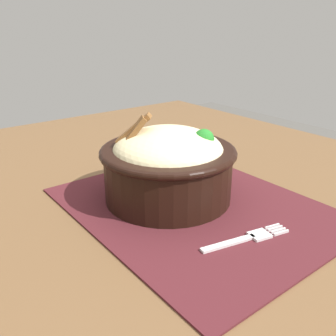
% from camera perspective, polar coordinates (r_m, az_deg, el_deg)
% --- Properties ---
extents(table, '(1.25, 0.98, 0.71)m').
position_cam_1_polar(table, '(0.62, 3.23, -9.90)').
color(table, brown).
rests_on(table, ground_plane).
extents(placemat, '(0.40, 0.32, 0.00)m').
position_cam_1_polar(placemat, '(0.57, 4.19, -5.93)').
color(placemat, '#47191E').
rests_on(placemat, table).
extents(bowl, '(0.21, 0.21, 0.14)m').
position_cam_1_polar(bowl, '(0.57, 0.01, 0.75)').
color(bowl, black).
rests_on(bowl, placemat).
extents(fork, '(0.04, 0.13, 0.00)m').
position_cam_1_polar(fork, '(0.50, 12.34, -10.39)').
color(fork, silver).
rests_on(fork, placemat).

